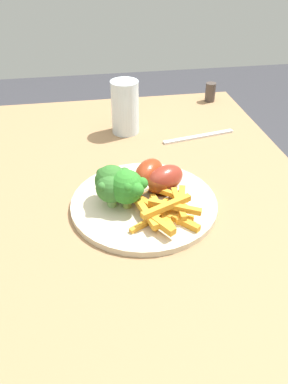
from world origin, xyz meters
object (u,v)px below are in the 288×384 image
fork (199,137)px  water_glass (125,107)px  broccoli_floret_front (111,188)px  chicken_drumstick_extra (160,182)px  chicken_drumstick_far (163,180)px  dining_table (125,239)px  dinner_plate (144,203)px  broccoli_floret_middle (111,180)px  pepper_shaker (210,92)px  chicken_drumstick_near (148,174)px  broccoli_floret_back (129,187)px  carrot_fries_pile (166,210)px

fork → water_glass: bearing=149.5°
broccoli_floret_front → chicken_drumstick_extra: bearing=107.6°
chicken_drumstick_far → dining_table: bearing=-101.3°
dinner_plate → chicken_drumstick_extra: size_ratio=2.32×
chicken_drumstick_extra → fork: 0.27m
broccoli_floret_middle → pepper_shaker: bearing=143.9°
dining_table → fork: (-0.21, 0.21, 0.12)m
chicken_drumstick_near → chicken_drumstick_far: chicken_drumstick_near is taller
dining_table → water_glass: water_glass is taller
broccoli_floret_back → fork: size_ratio=0.39×
broccoli_floret_middle → water_glass: water_glass is taller
pepper_shaker → dinner_plate: bearing=-30.4°
dining_table → pepper_shaker: bearing=144.2°
dining_table → water_glass: size_ratio=7.59×
broccoli_floret_back → water_glass: (-0.33, 0.03, 0.01)m
broccoli_floret_front → carrot_fries_pile: size_ratio=0.48×
fork → pepper_shaker: bearing=55.3°
dinner_plate → broccoli_floret_middle: broccoli_floret_middle is taller
chicken_drumstick_near → water_glass: size_ratio=0.89×
broccoli_floret_middle → chicken_drumstick_near: 0.09m
dining_table → carrot_fries_pile: (0.09, 0.07, 0.14)m
water_glass → carrot_fries_pile: bearing=4.1°
chicken_drumstick_extra → water_glass: size_ratio=0.90×
broccoli_floret_front → chicken_drumstick_near: size_ratio=0.58×
chicken_drumstick_near → chicken_drumstick_extra: bearing=38.9°
broccoli_floret_front → broccoli_floret_middle: bearing=173.7°
broccoli_floret_back → pepper_shaker: 0.58m
dinner_plate → broccoli_floret_back: broccoli_floret_back is taller
broccoli_floret_middle → broccoli_floret_front: bearing=-6.3°
dinner_plate → chicken_drumstick_extra: bearing=126.4°
dining_table → broccoli_floret_front: bearing=-29.7°
fork → pepper_shaker: 0.25m
broccoli_floret_front → carrot_fries_pile: bearing=63.8°
broccoli_floret_back → chicken_drumstick_near: bearing=144.0°
dining_table → chicken_drumstick_extra: bearing=76.3°
dinner_plate → chicken_drumstick_far: size_ratio=2.08×
chicken_drumstick_extra → water_glass: (-0.29, -0.03, 0.03)m
broccoli_floret_front → pepper_shaker: bearing=144.7°
dining_table → pepper_shaker: size_ratio=18.29×
carrot_fries_pile → pepper_shaker: size_ratio=2.60×
broccoli_floret_front → broccoli_floret_back: 0.03m
broccoli_floret_back → dinner_plate: bearing=113.1°
chicken_drumstick_near → pepper_shaker: size_ratio=2.14×
fork → pepper_shaker: (-0.22, 0.10, 0.02)m
broccoli_floret_back → chicken_drumstick_far: 0.08m
broccoli_floret_middle → broccoli_floret_back: bearing=48.5°
dining_table → broccoli_floret_back: (0.06, 0.00, 0.17)m
chicken_drumstick_extra → chicken_drumstick_near: bearing=-141.1°
chicken_drumstick_far → pepper_shaker: 0.51m
dining_table → pepper_shaker: pepper_shaker is taller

